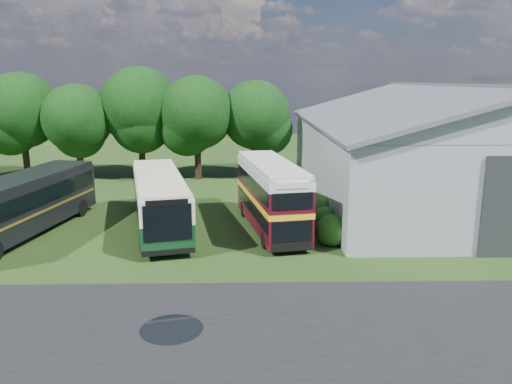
{
  "coord_description": "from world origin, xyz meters",
  "views": [
    {
      "loc": [
        1.09,
        -18.89,
        8.51
      ],
      "look_at": [
        1.68,
        8.0,
        2.4
      ],
      "focal_mm": 35.0,
      "sensor_mm": 36.0,
      "label": 1
    }
  ],
  "objects_px": {
    "bus_maroon_double": "(271,196)",
    "bus_dark_single": "(22,204)",
    "storage_shed": "(442,142)",
    "bus_green_single": "(159,200)"
  },
  "relations": [
    {
      "from": "bus_maroon_double",
      "to": "bus_dark_single",
      "type": "bearing_deg",
      "value": 172.64
    },
    {
      "from": "bus_dark_single",
      "to": "bus_maroon_double",
      "type": "bearing_deg",
      "value": 13.2
    },
    {
      "from": "storage_shed",
      "to": "bus_green_single",
      "type": "xyz_separation_m",
      "value": [
        -18.89,
        -6.76,
        -2.48
      ]
    },
    {
      "from": "bus_green_single",
      "to": "bus_dark_single",
      "type": "height_order",
      "value": "bus_dark_single"
    },
    {
      "from": "storage_shed",
      "to": "bus_maroon_double",
      "type": "distance_m",
      "value": 14.57
    },
    {
      "from": "storage_shed",
      "to": "bus_dark_single",
      "type": "xyz_separation_m",
      "value": [
        -26.28,
        -7.92,
        -2.42
      ]
    },
    {
      "from": "bus_green_single",
      "to": "bus_maroon_double",
      "type": "relative_size",
      "value": 1.24
    },
    {
      "from": "storage_shed",
      "to": "bus_green_single",
      "type": "relative_size",
      "value": 2.11
    },
    {
      "from": "bus_maroon_double",
      "to": "bus_dark_single",
      "type": "xyz_separation_m",
      "value": [
        -13.82,
        -0.68,
        -0.24
      ]
    },
    {
      "from": "storage_shed",
      "to": "bus_dark_single",
      "type": "height_order",
      "value": "storage_shed"
    }
  ]
}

